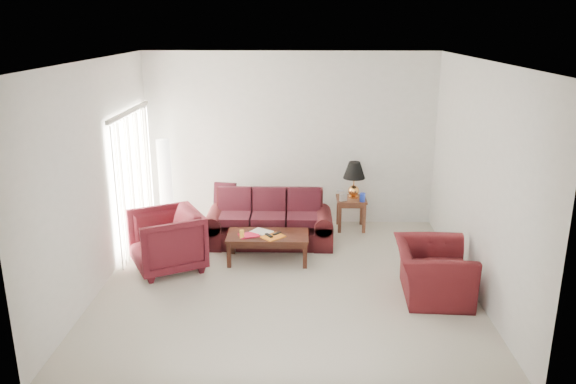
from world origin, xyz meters
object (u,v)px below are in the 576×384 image
(end_table, at_px, (351,213))
(coffee_table, at_px, (268,248))
(floor_lamp, at_px, (166,185))
(sofa, at_px, (269,219))
(armchair_right, at_px, (433,271))
(armchair_left, at_px, (167,241))

(end_table, xyz_separation_m, coffee_table, (-1.36, -1.42, -0.06))
(floor_lamp, distance_m, coffee_table, 2.31)
(sofa, distance_m, floor_lamp, 1.93)
(sofa, height_order, end_table, sofa)
(sofa, relative_size, end_table, 3.70)
(armchair_right, relative_size, coffee_table, 0.89)
(floor_lamp, height_order, armchair_left, floor_lamp)
(end_table, relative_size, floor_lamp, 0.34)
(floor_lamp, relative_size, coffee_table, 1.32)
(sofa, height_order, armchair_right, sofa)
(armchair_left, bearing_deg, floor_lamp, 164.85)
(armchair_right, distance_m, coffee_table, 2.47)
(floor_lamp, relative_size, armchair_right, 1.49)
(end_table, distance_m, coffee_table, 1.97)
(sofa, relative_size, armchair_right, 1.90)
(sofa, relative_size, armchair_left, 2.12)
(armchair_left, xyz_separation_m, coffee_table, (1.44, 0.32, -0.22))
(sofa, distance_m, end_table, 1.56)
(armchair_left, height_order, armchair_right, armchair_left)
(floor_lamp, height_order, coffee_table, floor_lamp)
(floor_lamp, bearing_deg, sofa, -18.58)
(sofa, bearing_deg, armchair_right, -33.96)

